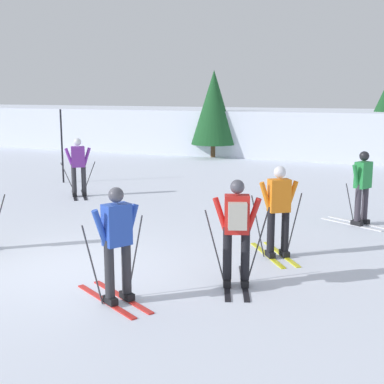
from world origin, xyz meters
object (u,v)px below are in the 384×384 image
(skier_orange, at_px, (278,209))
(skier_blue, at_px, (117,242))
(trail_marker_pole, at_px, (62,146))
(skier_red, at_px, (237,228))
(skier_green, at_px, (362,186))
(conifer_far_right, at_px, (214,108))
(skier_purple, at_px, (78,165))

(skier_orange, relative_size, skier_blue, 1.00)
(skier_orange, height_order, trail_marker_pole, trail_marker_pole)
(skier_blue, xyz_separation_m, trail_marker_pole, (-7.02, 8.34, 0.31))
(skier_red, height_order, trail_marker_pole, trail_marker_pole)
(skier_red, bearing_deg, skier_blue, -138.03)
(skier_blue, bearing_deg, trail_marker_pole, 130.08)
(skier_orange, bearing_deg, skier_blue, -118.41)
(skier_green, distance_m, conifer_far_right, 13.27)
(skier_purple, distance_m, skier_blue, 8.28)
(skier_purple, height_order, skier_orange, same)
(skier_red, bearing_deg, trail_marker_pole, 139.86)
(conifer_far_right, bearing_deg, skier_green, -54.88)
(skier_orange, height_order, skier_blue, same)
(skier_green, height_order, conifer_far_right, conifer_far_right)
(skier_green, bearing_deg, skier_purple, 177.20)
(skier_orange, distance_m, skier_green, 3.33)
(skier_purple, relative_size, conifer_far_right, 0.43)
(skier_purple, relative_size, skier_orange, 1.00)
(skier_red, height_order, skier_green, same)
(skier_red, xyz_separation_m, trail_marker_pole, (-8.41, 7.09, 0.27))
(skier_red, bearing_deg, skier_green, 73.72)
(skier_blue, relative_size, conifer_far_right, 0.43)
(skier_blue, relative_size, skier_green, 1.00)
(trail_marker_pole, bearing_deg, skier_blue, -49.92)
(skier_orange, xyz_separation_m, trail_marker_pole, (-8.65, 5.34, 0.31))
(skier_orange, bearing_deg, skier_red, -97.62)
(skier_purple, height_order, skier_blue, same)
(skier_purple, relative_size, skier_blue, 1.00)
(skier_purple, bearing_deg, conifer_far_right, 88.10)
(skier_red, distance_m, skier_purple, 8.37)
(skier_purple, distance_m, conifer_far_right, 10.50)
(skier_orange, xyz_separation_m, skier_blue, (-1.63, -3.00, 0.00))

